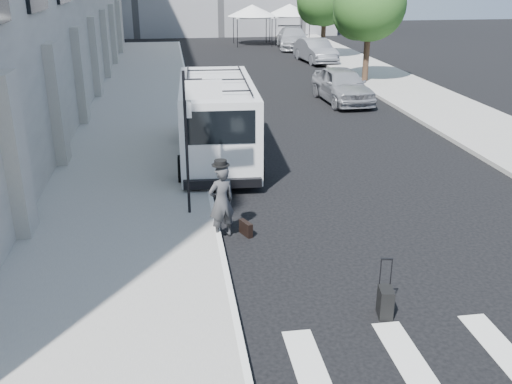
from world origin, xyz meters
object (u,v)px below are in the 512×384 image
object	(u,v)px
businessman	(221,202)
cargo_van	(217,119)
briefcase	(246,228)
parked_car_b	(315,51)
suitcase	(385,302)
parked_car_c	(293,38)
parked_car_a	(342,85)

from	to	relation	value
businessman	cargo_van	bearing A→B (deg)	-116.78
briefcase	parked_car_b	xyz separation A→B (m)	(8.14, 25.86, 0.60)
businessman	briefcase	distance (m)	0.90
briefcase	suitcase	distance (m)	4.19
suitcase	parked_car_b	distance (m)	30.18
parked_car_c	suitcase	bearing A→B (deg)	-93.40
briefcase	suitcase	size ratio (longest dim) A/B	0.41
suitcase	parked_car_c	world-z (taller)	parked_car_c
parked_car_a	parked_car_b	world-z (taller)	parked_car_a
suitcase	parked_car_b	size ratio (longest dim) A/B	0.23
suitcase	parked_car_a	world-z (taller)	parked_car_a
businessman	briefcase	bearing A→B (deg)	157.20
briefcase	businessman	bearing A→B (deg)	156.95
parked_car_a	parked_car_c	distance (m)	19.62
briefcase	cargo_van	size ratio (longest dim) A/B	0.06
businessman	cargo_van	xyz separation A→B (m)	(0.41, 5.89, 0.44)
cargo_van	briefcase	bearing A→B (deg)	-86.07
businessman	parked_car_c	distance (m)	34.30
parked_car_a	parked_car_c	world-z (taller)	parked_car_c
cargo_van	parked_car_b	size ratio (longest dim) A/B	1.48
briefcase	cargo_van	bearing A→B (deg)	68.36
briefcase	parked_car_c	world-z (taller)	parked_car_c
parked_car_c	parked_car_a	bearing A→B (deg)	-89.21
businessman	parked_car_c	bearing A→B (deg)	-127.49
suitcase	cargo_van	bearing A→B (deg)	112.28
parked_car_a	parked_car_c	xyz separation A→B (m)	(1.80, 19.54, 0.01)
businessman	parked_car_a	bearing A→B (deg)	-139.64
businessman	cargo_van	distance (m)	5.92
businessman	parked_car_a	distance (m)	15.28
parked_car_c	cargo_van	bearing A→B (deg)	-100.85
parked_car_a	suitcase	bearing A→B (deg)	-106.98
parked_car_b	parked_car_c	world-z (taller)	parked_car_c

